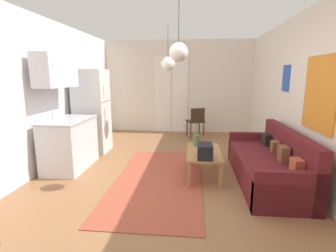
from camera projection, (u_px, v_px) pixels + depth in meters
ground_plane at (162, 189)px, 3.81m from camera, size 4.82×8.22×0.10m
wall_back at (178, 87)px, 7.31m from camera, size 4.42×0.13×2.62m
wall_right at (323, 101)px, 3.34m from camera, size 0.12×7.82×2.62m
wall_left at (17, 98)px, 3.76m from camera, size 0.12×7.82×2.62m
area_rug at (159, 179)px, 4.05m from camera, size 1.36×2.88×0.01m
couch at (270, 165)px, 3.94m from camera, size 0.83×2.12×0.82m
coffee_table at (204, 154)px, 4.15m from camera, size 0.54×1.04×0.42m
bamboo_vase at (196, 140)px, 4.41m from camera, size 0.11×0.11×0.42m
handbag at (205, 151)px, 3.77m from camera, size 0.22×0.33×0.34m
refrigerator at (92, 111)px, 5.42m from camera, size 0.67×0.60×1.77m
kitchen_counter at (67, 128)px, 4.43m from camera, size 0.64×1.09×1.99m
accent_chair at (196, 120)px, 6.74m from camera, size 0.53×0.52×0.80m
pendant_lamp_near at (179, 52)px, 3.42m from camera, size 0.25×0.25×0.80m
pendant_lamp_far at (168, 64)px, 5.18m from camera, size 0.29×0.29×0.89m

